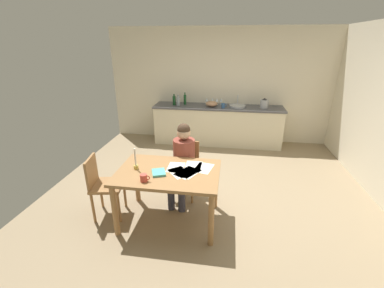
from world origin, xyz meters
TOP-DOWN VIEW (x-y plane):
  - ground_plane at (0.00, 0.00)m, footprint 5.20×5.20m
  - wall_back at (0.00, 2.60)m, footprint 5.20×0.12m
  - kitchen_counter at (0.00, 2.24)m, footprint 2.95×0.64m
  - dining_table at (-0.46, -0.73)m, footprint 1.30×0.88m
  - chair_at_table at (-0.36, -0.04)m, footprint 0.45×0.45m
  - person_seated at (-0.37, -0.19)m, footprint 0.37×0.62m
  - chair_side_empty at (-1.37, -0.75)m, footprint 0.46×0.46m
  - coffee_mug at (-0.68, -1.01)m, footprint 0.12×0.08m
  - candlestick at (-0.88, -0.73)m, footprint 0.06×0.06m
  - book_magazine at (-0.56, -0.81)m, footprint 0.22×0.24m
  - paper_letter at (-0.03, -0.57)m, footprint 0.27×0.34m
  - paper_bill at (-0.17, -0.54)m, footprint 0.21×0.30m
  - paper_envelope at (-0.31, -0.74)m, footprint 0.35×0.36m
  - paper_receipt at (-0.22, -0.73)m, footprint 0.33×0.36m
  - paper_notice at (-0.20, -0.72)m, footprint 0.32×0.36m
  - paper_flyer at (-0.39, -0.61)m, footprint 0.21×0.30m
  - sink_unit at (0.44, 2.24)m, footprint 0.36×0.36m
  - bottle_oil at (-1.02, 2.21)m, footprint 0.07×0.07m
  - bottle_vinegar at (-0.92, 2.17)m, footprint 0.08×0.08m
  - bottle_wine_red at (-0.78, 2.31)m, footprint 0.06×0.06m
  - mixing_bowl at (-0.15, 2.20)m, footprint 0.27×0.27m
  - stovetop_kettle at (1.02, 2.24)m, footprint 0.18×0.18m
  - wine_glass_near_sink at (0.06, 2.39)m, footprint 0.07×0.07m
  - wine_glass_by_kettle at (-0.04, 2.39)m, footprint 0.07×0.07m
  - wine_glass_back_left at (-0.15, 2.39)m, footprint 0.07×0.07m
  - wine_glass_back_right at (-0.28, 2.39)m, footprint 0.07×0.07m
  - teacup_on_counter at (0.12, 2.09)m, footprint 0.12×0.08m

SIDE VIEW (x-z plane):
  - ground_plane at x=0.00m, z-range -0.04..0.00m
  - kitchen_counter at x=0.00m, z-range 0.00..0.90m
  - chair_at_table at x=-0.36m, z-range 0.05..0.91m
  - chair_side_empty at x=-1.37m, z-range 0.05..0.93m
  - dining_table at x=-0.46m, z-range 0.27..1.01m
  - person_seated at x=-0.37m, z-range 0.08..1.28m
  - paper_letter at x=-0.03m, z-range 0.75..0.75m
  - paper_bill at x=-0.17m, z-range 0.75..0.75m
  - paper_envelope at x=-0.31m, z-range 0.75..0.75m
  - paper_receipt at x=-0.22m, z-range 0.75..0.75m
  - paper_notice at x=-0.20m, z-range 0.75..0.75m
  - paper_flyer at x=-0.39m, z-range 0.75..0.75m
  - book_magazine at x=-0.56m, z-range 0.75..0.77m
  - coffee_mug at x=-0.68m, z-range 0.75..0.84m
  - candlestick at x=-0.88m, z-range 0.68..0.97m
  - sink_unit at x=0.44m, z-range 0.80..1.04m
  - teacup_on_counter at x=0.12m, z-range 0.90..1.01m
  - mixing_bowl at x=-0.15m, z-range 0.90..1.02m
  - stovetop_kettle at x=1.02m, z-range 0.89..1.11m
  - bottle_vinegar at x=-0.92m, z-range 0.88..1.12m
  - bottle_oil at x=-1.02m, z-range 0.88..1.13m
  - wine_glass_near_sink at x=0.06m, z-range 0.93..1.09m
  - wine_glass_by_kettle at x=-0.04m, z-range 0.93..1.09m
  - wine_glass_back_left at x=-0.15m, z-range 0.93..1.09m
  - wine_glass_back_right at x=-0.28m, z-range 0.93..1.09m
  - bottle_wine_red at x=-0.78m, z-range 0.88..1.15m
  - wall_back at x=0.00m, z-range 0.00..2.60m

